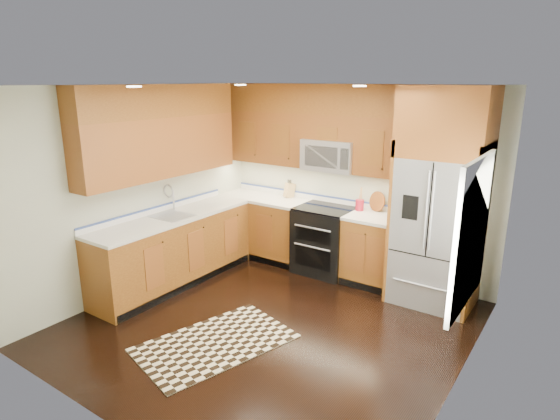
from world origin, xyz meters
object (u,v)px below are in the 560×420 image
Objects in this scene: refrigerator at (440,199)px; rug at (215,343)px; knife_block at (289,190)px; utensil_crock at (360,203)px; range at (324,240)px.

refrigerator reaches higher than rug.
knife_block is 1.20m from utensil_crock.
refrigerator is 9.68× the size of knife_block.
range is at bearing -18.02° from knife_block.
knife_block is 0.84× the size of utensil_crock.
range is at bearing 106.24° from rug.
knife_block is (-0.77, 2.55, 1.04)m from rug.
utensil_crock reaches higher than rug.
utensil_crock is at bearing 20.60° from range.
rug is (0.01, -2.30, -0.46)m from range.
knife_block is at bearing 122.69° from rug.
refrigerator is 8.17× the size of utensil_crock.
utensil_crock is at bearing -3.83° from knife_block.
range is 2.35m from rug.
range is 0.75m from utensil_crock.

